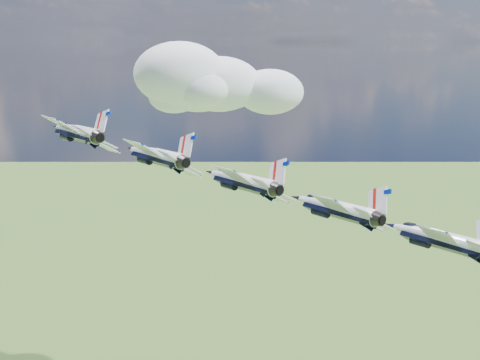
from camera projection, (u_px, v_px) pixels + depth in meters
name	position (u px, v px, depth m)	size (l,w,h in m)	color
cloud_far	(220.00, 83.00, 313.08)	(70.49, 55.38, 27.69)	white
jet_0	(75.00, 132.00, 89.61)	(10.38, 15.37, 4.59)	white
jet_1	(154.00, 155.00, 86.16)	(10.38, 15.37, 4.59)	white
jet_2	(240.00, 180.00, 82.72)	(10.38, 15.37, 4.59)	white
jet_3	(333.00, 207.00, 79.27)	(10.38, 15.37, 4.59)	white
jet_4	(435.00, 237.00, 75.82)	(10.38, 15.37, 4.59)	white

